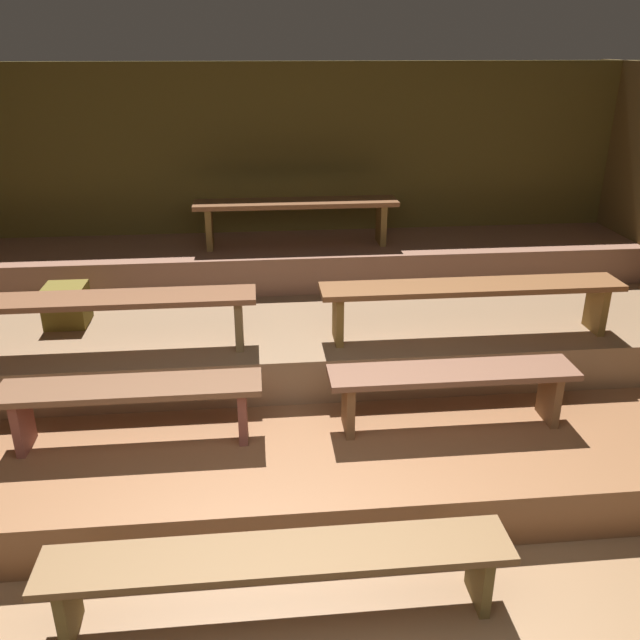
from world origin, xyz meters
name	(u,v)px	position (x,y,z in m)	size (l,w,h in m)	color
ground	(293,445)	(0.00, 2.03, -0.04)	(6.91, 4.87, 0.08)	olive
wall_back	(277,202)	(0.00, 4.10, 1.19)	(6.91, 0.06, 2.38)	brown
platform_lower	(289,389)	(0.00, 2.47, 0.15)	(6.11, 3.19, 0.31)	#8F5E3B
platform_middle	(284,322)	(0.00, 3.02, 0.46)	(6.11, 2.10, 0.31)	#8B6B4D
platform_upper	(280,262)	(0.00, 3.64, 0.77)	(6.11, 0.87, 0.31)	#8D5F48
bench_floor_center	(279,564)	(-0.15, 0.53, 0.31)	(2.16, 0.31, 0.38)	brown
bench_lower_left	(132,397)	(-0.96, 1.64, 0.61)	(1.51, 0.31, 0.38)	brown
bench_lower_right	(452,382)	(0.96, 1.64, 0.61)	(1.51, 0.31, 0.38)	brown
bench_middle_left	(96,307)	(-1.26, 2.28, 0.93)	(2.08, 0.31, 0.38)	brown
bench_middle_right	(471,293)	(1.26, 2.28, 0.93)	(2.08, 0.31, 0.38)	brown
bench_upper_center	(296,210)	(0.14, 3.59, 1.23)	(1.69, 0.31, 0.38)	brown
wooden_crate_middle	(67,305)	(-1.58, 2.78, 0.76)	(0.29, 0.29, 0.29)	brown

